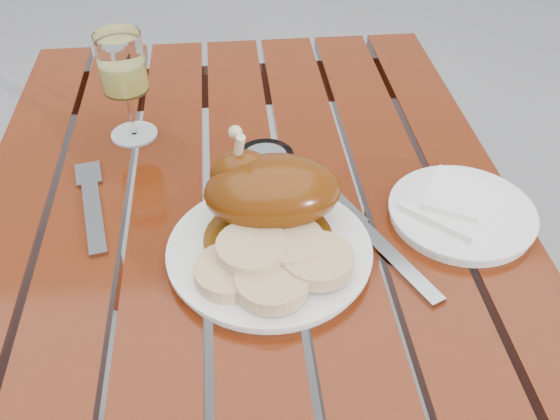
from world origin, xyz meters
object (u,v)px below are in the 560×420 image
object	(u,v)px
ashtray	(266,160)
side_plate	(462,213)
wine_glass	(126,88)
table	(255,382)
dinner_plate	(269,252)

from	to	relation	value
ashtray	side_plate	bearing A→B (deg)	-29.55
wine_glass	side_plate	distance (m)	0.56
table	side_plate	xyz separation A→B (m)	(0.31, -0.01, 0.38)
side_plate	table	bearing A→B (deg)	178.41
wine_glass	dinner_plate	bearing A→B (deg)	-57.04
wine_glass	table	bearing A→B (deg)	-54.80
dinner_plate	side_plate	size ratio (longest dim) A/B	1.31
table	dinner_plate	xyz separation A→B (m)	(0.03, -0.06, 0.38)
ashtray	wine_glass	bearing A→B (deg)	153.24
wine_glass	ashtray	distance (m)	0.25
dinner_plate	side_plate	xyz separation A→B (m)	(0.28, 0.05, -0.00)
dinner_plate	wine_glass	size ratio (longest dim) A/B	1.50
table	dinner_plate	distance (m)	0.39
table	dinner_plate	world-z (taller)	dinner_plate
dinner_plate	ashtray	bearing A→B (deg)	86.85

